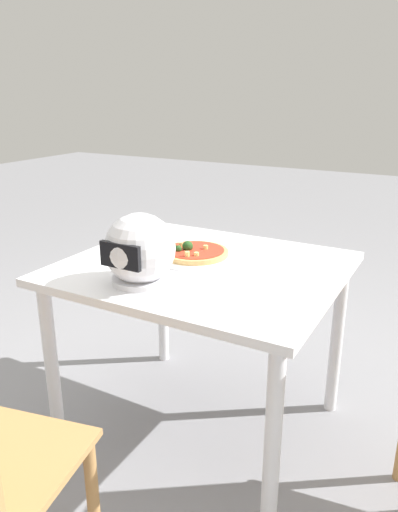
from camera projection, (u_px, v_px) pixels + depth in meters
name	position (u px, v px, depth m)	size (l,w,h in m)	color
ground_plane	(203.00, 426.00, 2.02)	(14.00, 14.00, 0.00)	gray
dining_table	(203.00, 287.00, 1.82)	(0.98, 0.87, 0.71)	white
pizza_plate	(195.00, 256.00, 1.86)	(0.31, 0.31, 0.01)	white
pizza	(194.00, 252.00, 1.85)	(0.25, 0.25, 0.05)	tan
motorcycle_helmet	(140.00, 250.00, 1.59)	(0.24, 0.24, 0.24)	silver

